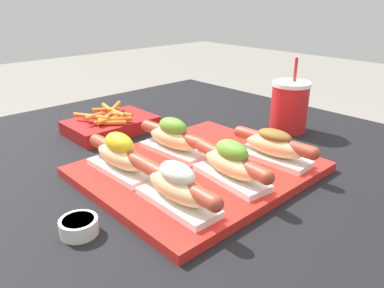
% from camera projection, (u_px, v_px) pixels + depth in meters
% --- Properties ---
extents(patio_table, '(1.11, 1.12, 0.74)m').
position_uv_depth(patio_table, '(180.00, 279.00, 1.00)').
color(patio_table, black).
rests_on(patio_table, ground_plane).
extents(serving_tray, '(0.43, 0.37, 0.02)m').
position_uv_depth(serving_tray, '(199.00, 169.00, 0.76)').
color(serving_tray, red).
rests_on(serving_tray, patio_table).
extents(hot_dog_0, '(0.06, 0.20, 0.08)m').
position_uv_depth(hot_dog_0, '(177.00, 186.00, 0.60)').
color(hot_dog_0, white).
rests_on(hot_dog_0, serving_tray).
extents(hot_dog_1, '(0.08, 0.20, 0.08)m').
position_uv_depth(hot_dog_1, '(231.00, 163.00, 0.68)').
color(hot_dog_1, white).
rests_on(hot_dog_1, serving_tray).
extents(hot_dog_2, '(0.07, 0.20, 0.07)m').
position_uv_depth(hot_dog_2, '(274.00, 145.00, 0.76)').
color(hot_dog_2, white).
rests_on(hot_dog_2, serving_tray).
extents(hot_dog_3, '(0.06, 0.20, 0.08)m').
position_uv_depth(hot_dog_3, '(120.00, 155.00, 0.71)').
color(hot_dog_3, white).
rests_on(hot_dog_3, serving_tray).
extents(hot_dog_4, '(0.07, 0.20, 0.08)m').
position_uv_depth(hot_dog_4, '(173.00, 137.00, 0.80)').
color(hot_dog_4, white).
rests_on(hot_dog_4, serving_tray).
extents(sauce_bowl, '(0.06, 0.06, 0.02)m').
position_uv_depth(sauce_bowl, '(79.00, 226.00, 0.56)').
color(sauce_bowl, silver).
rests_on(sauce_bowl, patio_table).
extents(drink_cup, '(0.10, 0.10, 0.19)m').
position_uv_depth(drink_cup, '(289.00, 106.00, 0.97)').
color(drink_cup, red).
rests_on(drink_cup, patio_table).
extents(fries_basket, '(0.22, 0.15, 0.06)m').
position_uv_depth(fries_basket, '(111.00, 124.00, 0.98)').
color(fries_basket, '#B21919').
rests_on(fries_basket, patio_table).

